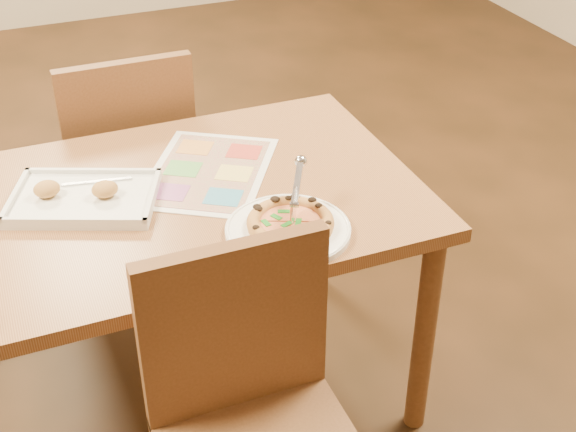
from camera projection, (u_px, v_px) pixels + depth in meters
name	position (u px, v px, depth m)	size (l,w,h in m)	color
dining_table	(174.00, 223.00, 2.15)	(1.30, 0.85, 0.72)	#91613A
chair_near	(250.00, 395.00, 1.72)	(0.42, 0.42, 0.47)	brown
chair_far	(128.00, 146.00, 2.65)	(0.42, 0.42, 0.47)	brown
plate	(288.00, 230.00, 1.96)	(0.31, 0.31, 0.02)	white
pizza	(290.00, 223.00, 1.95)	(0.21, 0.21, 0.03)	#CD8546
pizza_cutter	(296.00, 191.00, 1.95)	(0.10, 0.16, 0.10)	silver
appetizer_tray	(83.00, 198.00, 2.07)	(0.44, 0.37, 0.06)	silver
menu	(209.00, 172.00, 2.21)	(0.31, 0.44, 0.01)	white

